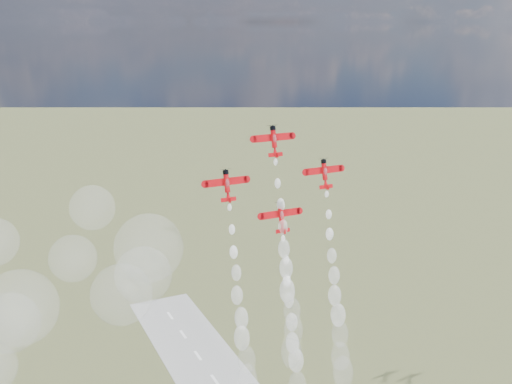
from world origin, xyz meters
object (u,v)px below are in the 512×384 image
object	(u,v)px
plane_right	(325,173)
plane_slot	(281,217)
plane_left	(227,185)
plane_lead	(274,140)

from	to	relation	value
plane_right	plane_slot	xyz separation A→B (m)	(-13.84, -2.23, -9.43)
plane_left	plane_slot	bearing A→B (deg)	-9.16
plane_lead	plane_left	xyz separation A→B (m)	(-13.84, -2.23, -9.43)
plane_left	plane_slot	xyz separation A→B (m)	(13.84, -2.23, -9.43)
plane_right	plane_left	bearing A→B (deg)	180.00
plane_left	plane_right	bearing A→B (deg)	0.00
plane_lead	plane_left	world-z (taller)	plane_lead
plane_lead	plane_slot	size ratio (longest dim) A/B	1.00
plane_lead	plane_left	bearing A→B (deg)	-170.84
plane_lead	plane_right	xyz separation A→B (m)	(13.84, -2.23, -9.43)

